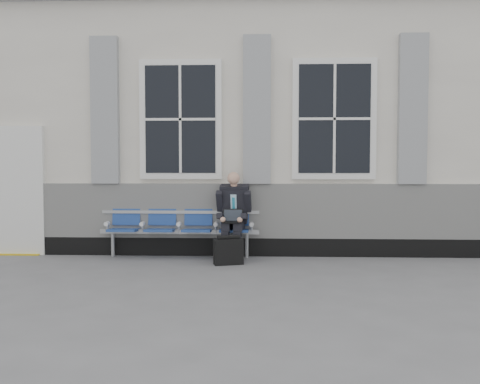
{
  "coord_description": "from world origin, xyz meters",
  "views": [
    {
      "loc": [
        -0.8,
        -7.3,
        1.55
      ],
      "look_at": [
        -1.15,
        0.9,
        1.09
      ],
      "focal_mm": 40.0,
      "sensor_mm": 36.0,
      "label": 1
    }
  ],
  "objects": [
    {
      "name": "ground",
      "position": [
        0.0,
        0.0,
        0.0
      ],
      "size": [
        70.0,
        70.0,
        0.0
      ],
      "primitive_type": "plane",
      "color": "slate",
      "rests_on": "ground"
    },
    {
      "name": "bench",
      "position": [
        -2.16,
        1.32,
        0.55
      ],
      "size": [
        2.6,
        0.47,
        0.91
      ],
      "color": "#9EA0A3",
      "rests_on": "ground"
    },
    {
      "name": "briefcase",
      "position": [
        -1.32,
        0.71,
        0.21
      ],
      "size": [
        0.47,
        0.3,
        0.45
      ],
      "color": "black",
      "rests_on": "ground"
    },
    {
      "name": "station_building",
      "position": [
        -0.02,
        3.47,
        2.22
      ],
      "size": [
        14.4,
        4.4,
        4.49
      ],
      "color": "silver",
      "rests_on": "ground"
    },
    {
      "name": "businessman",
      "position": [
        -1.27,
        1.19,
        0.76
      ],
      "size": [
        0.57,
        0.76,
        1.4
      ],
      "color": "black",
      "rests_on": "ground"
    }
  ]
}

